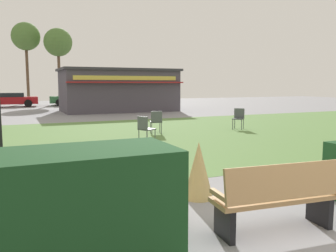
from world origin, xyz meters
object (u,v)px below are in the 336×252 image
object	(u,v)px
tree_right_bg	(58,43)
cafe_chair_east	(145,127)
parked_car_west_slot	(11,99)
tree_center_bg	(26,37)
cafe_chair_west	(156,120)
food_kiosk	(119,90)
park_bench	(278,197)
parked_car_center_slot	(73,98)
cafe_chair_center	(239,117)

from	to	relation	value
tree_right_bg	cafe_chair_east	bearing A→B (deg)	-91.13
parked_car_west_slot	tree_center_bg	size ratio (longest dim) A/B	0.52
cafe_chair_west	tree_right_bg	distance (m)	25.05
cafe_chair_west	tree_center_bg	bearing A→B (deg)	97.88
food_kiosk	parked_car_west_slot	xyz separation A→B (m)	(-7.17, 8.25, -0.88)
cafe_chair_east	park_bench	bearing A→B (deg)	-96.79
parked_car_west_slot	park_bench	bearing A→B (deg)	-83.85
food_kiosk	cafe_chair_east	world-z (taller)	food_kiosk
food_kiosk	parked_car_center_slot	xyz separation A→B (m)	(-1.95, 8.26, -0.88)
park_bench	tree_right_bg	bearing A→B (deg)	87.64
parked_car_center_slot	cafe_chair_east	bearing A→B (deg)	-93.03
park_bench	tree_center_bg	distance (m)	35.75
park_bench	tree_center_bg	world-z (taller)	tree_center_bg
park_bench	parked_car_center_slot	distance (m)	29.58
tree_right_bg	tree_center_bg	bearing A→B (deg)	152.69
food_kiosk	tree_center_bg	distance (m)	15.83
cafe_chair_east	cafe_chair_center	size ratio (longest dim) A/B	1.00
park_bench	parked_car_west_slot	bearing A→B (deg)	96.15
cafe_chair_east	parked_car_west_slot	size ratio (longest dim) A/B	0.21
parked_car_center_slot	cafe_chair_west	bearing A→B (deg)	-89.97
food_kiosk	cafe_chair_center	xyz separation A→B (m)	(1.84, -12.18, -0.99)
cafe_chair_east	tree_center_bg	xyz separation A→B (m)	(-2.40, 27.88, 6.11)
cafe_chair_west	tree_right_bg	bearing A→B (deg)	91.56
cafe_chair_center	tree_right_bg	xyz separation A→B (m)	(-4.44, 24.60, 5.52)
tree_right_bg	tree_center_bg	distance (m)	3.34
cafe_chair_west	parked_car_center_slot	size ratio (longest dim) A/B	0.21
cafe_chair_east	parked_car_west_slot	xyz separation A→B (m)	(-4.05, 22.20, 0.12)
park_bench	tree_center_bg	bearing A→B (deg)	92.49
parked_car_center_slot	cafe_chair_center	bearing A→B (deg)	-79.50
parked_car_west_slot	tree_center_bg	world-z (taller)	tree_center_bg
parked_car_west_slot	cafe_chair_west	bearing A→B (deg)	-75.52
tree_center_bg	cafe_chair_center	bearing A→B (deg)	-74.25
parked_car_west_slot	parked_car_center_slot	bearing A→B (deg)	0.02
food_kiosk	parked_car_west_slot	world-z (taller)	food_kiosk
cafe_chair_center	parked_car_west_slot	xyz separation A→B (m)	(-9.01, 20.44, 0.12)
food_kiosk	tree_center_bg	world-z (taller)	tree_center_bg
park_bench	cafe_chair_center	xyz separation A→B (m)	(5.83, 9.07, 0.05)
cafe_chair_east	parked_car_center_slot	size ratio (longest dim) A/B	0.21
cafe_chair_center	parked_car_center_slot	xyz separation A→B (m)	(-3.79, 20.44, 0.12)
food_kiosk	cafe_chair_west	distance (m)	12.20
cafe_chair_west	tree_right_bg	xyz separation A→B (m)	(-0.67, 24.43, 5.52)
parked_car_west_slot	tree_right_bg	bearing A→B (deg)	42.36
cafe_chair_east	tree_right_bg	xyz separation A→B (m)	(0.52, 26.37, 5.52)
parked_car_center_slot	tree_right_bg	xyz separation A→B (m)	(-0.65, 4.16, 5.40)
food_kiosk	tree_center_bg	xyz separation A→B (m)	(-5.52, 13.93, 5.11)
cafe_chair_west	tree_right_bg	world-z (taller)	tree_right_bg
tree_right_bg	tree_center_bg	world-z (taller)	tree_center_bg
cafe_chair_west	cafe_chair_center	bearing A→B (deg)	-2.67
cafe_chair_center	parked_car_center_slot	distance (m)	20.79
tree_center_bg	parked_car_west_slot	bearing A→B (deg)	-106.18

